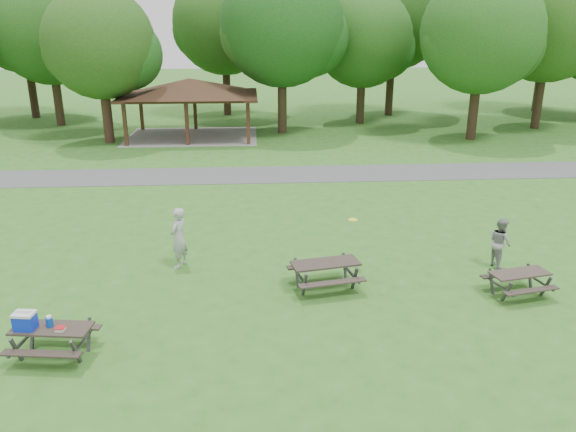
{
  "coord_description": "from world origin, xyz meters",
  "views": [
    {
      "loc": [
        -0.12,
        -12.97,
        7.24
      ],
      "look_at": [
        1.0,
        4.0,
        1.3
      ],
      "focal_mm": 35.0,
      "sensor_mm": 36.0,
      "label": 1
    }
  ],
  "objects_px": {
    "picnic_table_middle": "(325,269)",
    "frisbee_thrower": "(179,238)",
    "frisbee_catcher": "(500,243)",
    "picnic_table_near": "(43,329)"
  },
  "relations": [
    {
      "from": "picnic_table_middle",
      "to": "picnic_table_near",
      "type": "bearing_deg",
      "value": -155.96
    },
    {
      "from": "picnic_table_near",
      "to": "frisbee_catcher",
      "type": "xyz_separation_m",
      "value": [
        12.31,
        4.17,
        0.09
      ]
    },
    {
      "from": "picnic_table_middle",
      "to": "frisbee_thrower",
      "type": "relative_size",
      "value": 1.13
    },
    {
      "from": "picnic_table_middle",
      "to": "frisbee_catcher",
      "type": "bearing_deg",
      "value": 11.76
    },
    {
      "from": "picnic_table_near",
      "to": "frisbee_catcher",
      "type": "distance_m",
      "value": 13.0
    },
    {
      "from": "picnic_table_near",
      "to": "frisbee_thrower",
      "type": "bearing_deg",
      "value": 62.86
    },
    {
      "from": "picnic_table_near",
      "to": "picnic_table_middle",
      "type": "bearing_deg",
      "value": 24.04
    },
    {
      "from": "picnic_table_near",
      "to": "frisbee_catcher",
      "type": "bearing_deg",
      "value": 18.71
    },
    {
      "from": "frisbee_thrower",
      "to": "frisbee_catcher",
      "type": "relative_size",
      "value": 1.21
    },
    {
      "from": "frisbee_thrower",
      "to": "frisbee_catcher",
      "type": "height_order",
      "value": "frisbee_thrower"
    }
  ]
}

